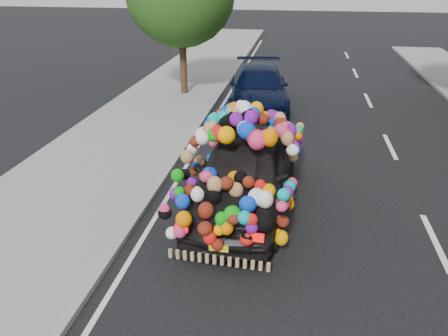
# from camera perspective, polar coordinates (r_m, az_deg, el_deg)

# --- Properties ---
(ground) EXTENTS (100.00, 100.00, 0.00)m
(ground) POSITION_cam_1_polar(r_m,az_deg,el_deg) (9.04, 3.36, -7.46)
(ground) COLOR black
(ground) RESTS_ON ground
(sidewalk) EXTENTS (4.00, 60.00, 0.12)m
(sidewalk) POSITION_cam_1_polar(r_m,az_deg,el_deg) (10.31, -21.19, -4.56)
(sidewalk) COLOR gray
(sidewalk) RESTS_ON ground
(kerb) EXTENTS (0.15, 60.00, 0.13)m
(kerb) POSITION_cam_1_polar(r_m,az_deg,el_deg) (9.50, -10.93, -5.74)
(kerb) COLOR gray
(kerb) RESTS_ON ground
(lane_markings) EXTENTS (6.00, 50.00, 0.01)m
(lane_markings) POSITION_cam_1_polar(r_m,az_deg,el_deg) (9.45, 25.87, -8.64)
(lane_markings) COLOR silver
(lane_markings) RESTS_ON ground
(plush_art_car) EXTENTS (2.57, 5.10, 2.28)m
(plush_art_car) POSITION_cam_1_polar(r_m,az_deg,el_deg) (9.26, 2.81, 1.57)
(plush_art_car) COLOR black
(plush_art_car) RESTS_ON ground
(navy_sedan) EXTENTS (2.63, 5.34, 1.49)m
(navy_sedan) POSITION_cam_1_polar(r_m,az_deg,el_deg) (16.47, 4.52, 10.36)
(navy_sedan) COLOR black
(navy_sedan) RESTS_ON ground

